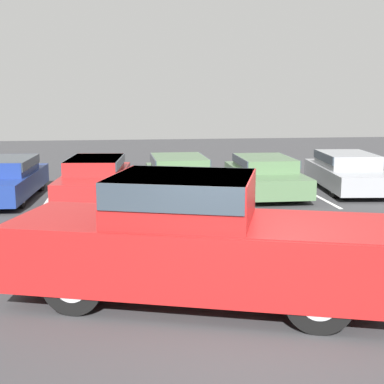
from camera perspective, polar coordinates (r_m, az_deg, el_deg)
ground_plane at (r=7.86m, az=5.03°, el=-13.35°), size 60.00×60.00×0.00m
stall_stripe_b at (r=16.91m, az=-14.95°, el=-0.65°), size 0.12×5.21×0.01m
stall_stripe_c at (r=16.76m, az=-5.60°, el=-0.43°), size 0.12×5.21×0.01m
stall_stripe_d at (r=17.06m, az=3.67°, el=-0.21°), size 0.12×5.21×0.01m
stall_stripe_e at (r=17.79m, az=12.40°, el=0.01°), size 0.12×5.21×0.01m
pickup_truck at (r=8.19m, az=1.05°, el=-5.10°), size 6.14×3.66×1.96m
parked_sedan_a at (r=17.10m, az=-19.33°, el=1.47°), size 1.99×4.69×1.24m
parked_sedan_b at (r=16.60m, az=-10.30°, el=1.61°), size 2.21×4.89×1.22m
parked_sedan_c at (r=16.69m, az=-1.39°, el=1.85°), size 1.88×4.38×1.23m
parked_sedan_d at (r=17.27m, az=7.77°, el=1.95°), size 1.85×4.52×1.16m
parked_sedan_e at (r=18.41m, az=16.20°, el=2.24°), size 2.21×4.69×1.22m
traffic_cone at (r=12.31m, az=16.09°, el=-3.52°), size 0.41×0.41×0.60m
wheel_stop_curb at (r=20.00m, az=-0.73°, el=1.60°), size 1.69×0.20×0.14m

